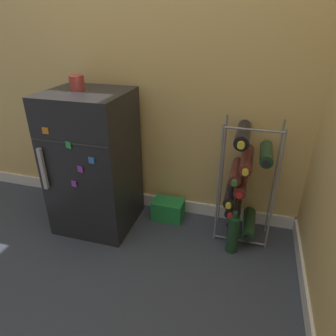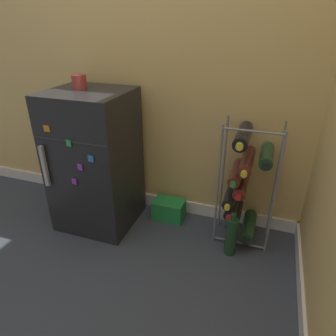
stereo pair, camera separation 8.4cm
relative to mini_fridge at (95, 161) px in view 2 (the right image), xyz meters
name	(u,v)px [view 2 (the right image)]	position (x,y,z in m)	size (l,w,h in m)	color
ground_plane	(145,276)	(0.50, -0.39, -0.45)	(14.00, 14.00, 0.00)	#333842
wall_back	(186,26)	(0.50, 0.31, 0.79)	(6.62, 0.07, 2.50)	tan
mini_fridge	(95,161)	(0.00, 0.00, 0.00)	(0.48, 0.48, 0.90)	black
wine_rack	(243,185)	(0.93, 0.12, -0.06)	(0.33, 0.33, 0.77)	slate
soda_box	(169,209)	(0.45, 0.16, -0.38)	(0.21, 0.14, 0.14)	#1E7F38
fridge_top_cup	(79,82)	(-0.06, 0.02, 0.49)	(0.09, 0.09, 0.08)	maroon
loose_bottle_floor	(231,236)	(0.91, -0.05, -0.33)	(0.07, 0.07, 0.28)	#19381E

